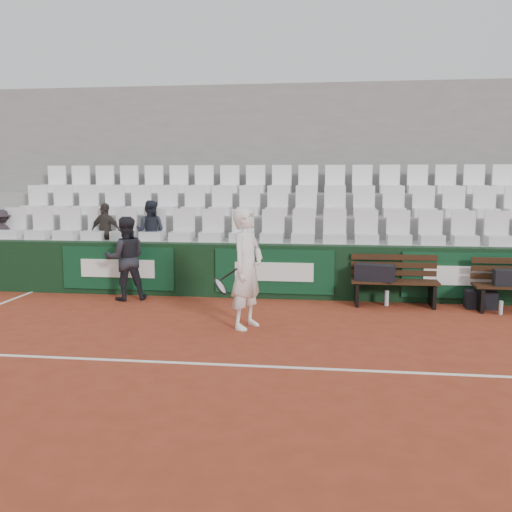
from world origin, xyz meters
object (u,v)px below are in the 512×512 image
Objects in this scene: bench_left at (394,293)px; sports_bag_right at (512,278)px; ball_kid at (126,258)px; spectator_c at (150,209)px; spectator_b at (105,210)px; water_bottle_far at (501,308)px; spectator_a at (1,213)px; sports_bag_left at (375,273)px; water_bottle_near at (387,298)px; sports_bag_ground at (480,299)px; tennis_player at (247,269)px.

bench_left is 1.93m from sports_bag_right.
ball_kid is 1.24× the size of spectator_c.
water_bottle_far is at bearing 179.89° from spectator_b.
sports_bag_right is 0.55× the size of spectator_a.
sports_bag_left is 0.53× the size of spectator_c.
water_bottle_far is (2.02, -0.39, -0.48)m from sports_bag_left.
spectator_b reaches higher than sports_bag_left.
water_bottle_near is at bearing 166.60° from water_bottle_far.
sports_bag_right is 0.37× the size of ball_kid.
spectator_c reaches higher than sports_bag_ground.
water_bottle_near is at bearing 38.84° from tennis_player.
spectator_c is at bearing -121.72° from ball_kid.
sports_bag_left is 2.24m from sports_bag_right.
spectator_b is at bearing 165.61° from spectator_a.
ball_kid is at bearing 146.04° from tennis_player.
spectator_b is at bearing 170.23° from water_bottle_near.
ball_kid is (-6.73, 0.10, 0.19)m from sports_bag_right.
ball_kid reaches higher than sports_bag_ground.
spectator_a reaches higher than tennis_player.
water_bottle_far is at bearing 157.40° from spectator_a.
sports_bag_ground is at bearing -0.22° from bench_left.
bench_left is 5.50× the size of water_bottle_near.
water_bottle_near is 0.18× the size of ball_kid.
spectator_c is at bearing -169.43° from spectator_b.
tennis_player is at bearing -142.57° from bench_left.
spectator_b reaches higher than ball_kid.
sports_bag_right is 9.89m from spectator_a.
spectator_b is (-0.79, 1.06, 0.82)m from ball_kid.
water_bottle_far is at bearing -14.67° from bench_left.
spectator_a is 0.87× the size of spectator_b.
spectator_c reaches higher than spectator_a.
spectator_c is at bearing 165.61° from spectator_a.
tennis_player reaches higher than bench_left.
bench_left is 0.16m from water_bottle_near.
sports_bag_right is 0.56m from water_bottle_far.
water_bottle_far is at bearing -13.40° from water_bottle_near.
ball_kid is at bearing -179.08° from sports_bag_left.
ball_kid is 1.56m from spectator_b.
sports_bag_left is 5.47m from spectator_b.
spectator_c reaches higher than sports_bag_right.
spectator_b is (-7.31, 1.38, 1.48)m from water_bottle_far.
tennis_player is 1.45× the size of spectator_c.
sports_bag_ground is 1.86× the size of water_bottle_near.
spectator_b reaches higher than water_bottle_near.
ball_kid is (-4.72, -0.11, 0.63)m from water_bottle_near.
spectator_b is at bearing 2.05° from spectator_c.
sports_bag_right is 6.77m from spectator_c.
water_bottle_near is 7.94m from spectator_a.
water_bottle_far is 0.19× the size of spectator_c.
sports_bag_right reaches higher than water_bottle_far.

